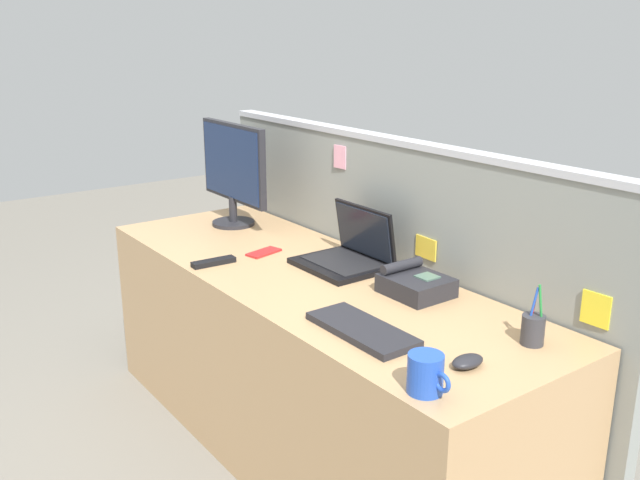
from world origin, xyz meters
name	(u,v)px	position (x,y,z in m)	size (l,w,h in m)	color
ground_plane	(310,445)	(0.00, 0.00, 0.00)	(10.00, 10.00, 0.00)	slate
desk	(309,363)	(0.00, 0.00, 0.36)	(2.06, 0.69, 0.72)	tan
cubicle_divider	(387,284)	(0.00, 0.38, 0.60)	(2.17, 0.08, 1.19)	gray
desktop_monitor	(233,168)	(-0.75, 0.12, 0.98)	(0.50, 0.19, 0.46)	#232328
laptop	(349,252)	(0.01, 0.18, 0.77)	(0.32, 0.27, 0.22)	black
desk_phone	(415,284)	(0.38, 0.17, 0.76)	(0.21, 0.19, 0.10)	#232328
keyboard_main	(362,329)	(0.51, -0.17, 0.73)	(0.36, 0.15, 0.02)	#232328
computer_mouse_right_hand	(468,361)	(0.85, -0.08, 0.74)	(0.06, 0.10, 0.03)	#232328
pen_cup	(533,329)	(0.86, 0.17, 0.77)	(0.07, 0.07, 0.18)	#333338
cell_phone_red_case	(264,252)	(-0.30, -0.01, 0.72)	(0.07, 0.14, 0.01)	#B22323
tv_remote	(214,262)	(-0.30, -0.23, 0.73)	(0.04, 0.17, 0.02)	black
coffee_mug	(426,374)	(0.88, -0.27, 0.77)	(0.13, 0.09, 0.10)	blue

